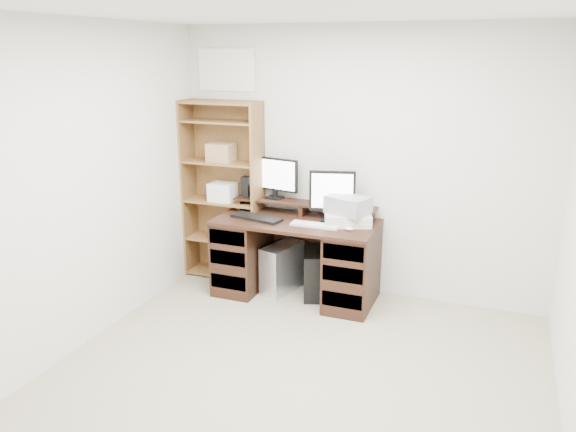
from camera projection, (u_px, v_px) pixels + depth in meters
The scene contains 14 objects.
room at pixel (279, 223), 3.42m from camera, with size 3.54×4.04×2.54m.
desk at pixel (296, 257), 5.30m from camera, with size 1.50×0.70×0.75m.
riser_shelf at pixel (304, 205), 5.35m from camera, with size 1.40×0.22×0.12m.
monitor_wide at pixel (275, 176), 5.44m from camera, with size 0.50×0.15×0.40m.
monitor_small at pixel (332, 194), 5.14m from camera, with size 0.42×0.20×0.46m.
speaker at pixel (246, 187), 5.52m from camera, with size 0.08×0.08×0.20m, color black.
keyboard_black at pixel (257, 218), 5.23m from camera, with size 0.49×0.16×0.03m, color black.
keyboard_white at pixel (315, 225), 5.02m from camera, with size 0.44×0.13×0.02m, color silver.
mouse at pixel (349, 229), 4.90m from camera, with size 0.08×0.05×0.03m, color silver.
printer at pixel (348, 219), 5.07m from camera, with size 0.41×0.31×0.10m, color beige.
basket at pixel (348, 205), 5.03m from camera, with size 0.36×0.26×0.16m, color gray.
tower_silver at pixel (282, 268), 5.45m from camera, with size 0.21×0.47×0.47m, color silver.
tower_black at pixel (314, 273), 5.35m from camera, with size 0.33×0.49×0.45m.
bookshelf at pixel (224, 190), 5.63m from camera, with size 0.80×0.30×1.80m.
Camera 1 is at (1.23, -3.02, 2.26)m, focal length 35.00 mm.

